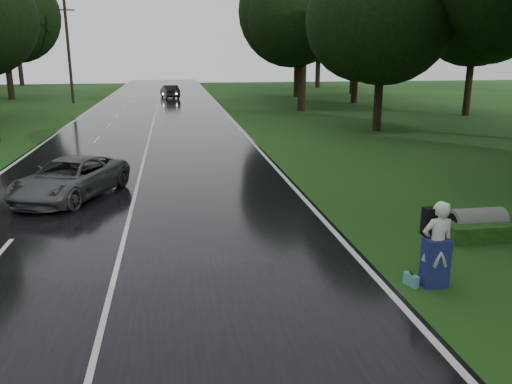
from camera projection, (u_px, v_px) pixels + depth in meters
ground at (113, 285)px, 11.22m from camera, size 160.00×160.00×0.00m
road at (149, 139)px, 30.27m from camera, size 12.00×140.00×0.04m
lane_center at (149, 138)px, 30.26m from camera, size 0.12×140.00×0.01m
grey_car at (70, 178)px, 17.70m from camera, size 4.05×5.42×1.37m
far_car at (170, 92)px, 57.30m from camera, size 2.29×4.54×1.43m
hitchhiker at (436, 247)px, 10.96m from camera, size 0.70×0.63×1.93m
suitcase at (411, 280)px, 11.13m from camera, size 0.23×0.40×0.27m
culvert at (475, 234)px, 14.37m from camera, size 1.50×0.75×0.75m
utility_pole_far at (73, 103)px, 51.94m from camera, size 1.80×0.28×9.95m
tree_left_f at (12, 99)px, 56.09m from camera, size 9.70×9.70×15.16m
tree_right_d at (376, 131)px, 33.51m from camera, size 7.71×7.71×12.05m
tree_right_e at (301, 111)px, 44.98m from camera, size 9.25×9.25×14.46m
tree_right_f at (296, 97)px, 59.47m from camera, size 10.30×10.30×16.10m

